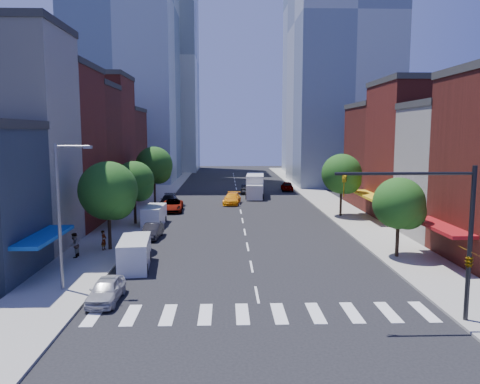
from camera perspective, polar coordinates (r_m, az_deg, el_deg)
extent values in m
plane|color=black|center=(29.02, 2.09, -12.41)|extent=(220.00, 220.00, 0.00)
cube|color=gray|center=(68.78, -10.65, -0.96)|extent=(5.00, 120.00, 0.15)
cube|color=gray|center=(69.46, 10.18, -0.87)|extent=(5.00, 120.00, 0.15)
cube|color=silver|center=(26.22, 2.54, -14.60)|extent=(19.00, 3.00, 0.01)
cube|color=#5A1915|center=(51.48, -23.67, 4.69)|extent=(12.00, 9.00, 16.00)
cube|color=#4A1812|center=(59.47, -20.61, 4.62)|extent=(12.00, 8.00, 15.00)
cube|color=#5A1915|center=(67.54, -18.33, 5.82)|extent=(12.00, 9.00, 17.00)
cube|color=#4A1812|center=(76.75, -16.26, 4.53)|extent=(12.00, 10.00, 13.00)
cube|color=#B9B4AA|center=(48.21, 26.57, 2.01)|extent=(12.00, 8.00, 12.00)
cube|color=#5A1915|center=(56.19, 22.32, 4.41)|extent=(12.00, 10.00, 15.00)
cube|color=#4A1812|center=(65.48, 18.72, 4.02)|extent=(12.00, 10.00, 13.00)
cube|color=#8C99A8|center=(102.48, -14.03, 21.31)|extent=(20.00, 22.00, 70.00)
cube|color=#9EA5AD|center=(94.11, 12.43, 19.51)|extent=(18.00, 20.00, 60.00)
cube|color=#8C99A8|center=(119.11, 11.67, 21.82)|extent=(22.00, 22.00, 80.00)
cube|color=#9EA5AD|center=(124.66, -9.55, 15.58)|extent=(18.00, 18.00, 56.00)
cylinder|color=black|center=(26.52, 26.24, -5.73)|extent=(0.24, 0.24, 8.00)
cylinder|color=black|center=(24.52, 19.47, 2.13)|extent=(7.00, 0.16, 0.16)
imported|color=gold|center=(23.66, 12.62, 0.73)|extent=(0.22, 0.18, 1.10)
imported|color=gold|center=(26.70, 26.15, -7.40)|extent=(0.48, 2.24, 0.90)
cylinder|color=slate|center=(30.45, -21.19, -2.91)|extent=(0.20, 0.20, 9.00)
cylinder|color=slate|center=(29.71, -19.74, 5.26)|extent=(2.00, 0.14, 0.14)
cube|color=slate|center=(29.45, -18.07, 5.22)|extent=(0.50, 0.25, 0.18)
cylinder|color=black|center=(40.19, -15.64, -3.99)|extent=(0.28, 0.28, 3.92)
sphere|color=#214915|center=(39.74, -15.78, 0.17)|extent=(4.80, 4.80, 4.80)
sphere|color=#214915|center=(39.39, -15.00, -0.89)|extent=(3.36, 3.36, 3.36)
cylinder|color=black|center=(50.80, -12.69, -1.75)|extent=(0.28, 0.28, 3.64)
sphere|color=#214915|center=(50.45, -12.77, 1.32)|extent=(4.20, 4.20, 4.20)
sphere|color=#214915|center=(50.11, -12.14, 0.55)|extent=(2.94, 2.94, 2.94)
cylinder|color=black|center=(64.43, -10.36, 0.44)|extent=(0.28, 0.28, 4.20)
sphere|color=#214915|center=(64.14, -10.42, 3.24)|extent=(5.00, 5.00, 5.00)
sphere|color=#214915|center=(63.81, -9.92, 2.56)|extent=(3.50, 3.50, 3.50)
cylinder|color=black|center=(38.54, 18.65, -5.01)|extent=(0.28, 0.28, 3.36)
sphere|color=#214915|center=(38.11, 18.80, -1.30)|extent=(4.00, 4.00, 4.00)
sphere|color=#214915|center=(38.13, 19.76, -2.25)|extent=(2.80, 2.80, 2.80)
cylinder|color=black|center=(55.45, 12.20, -0.84)|extent=(0.28, 0.28, 3.92)
sphere|color=#214915|center=(55.12, 12.28, 2.19)|extent=(4.60, 4.60, 4.60)
sphere|color=#214915|center=(55.05, 12.94, 1.43)|extent=(3.22, 3.22, 3.22)
imported|color=#A5A5AA|center=(28.76, -16.01, -11.41)|extent=(1.71, 4.10, 1.39)
imported|color=black|center=(44.27, -10.65, -4.71)|extent=(1.68, 4.22, 1.36)
imported|color=#999999|center=(58.74, -8.22, -1.65)|extent=(2.70, 5.45, 1.49)
imported|color=black|center=(63.36, -8.68, -1.01)|extent=(2.09, 5.08, 1.47)
cube|color=silver|center=(35.05, -12.71, -7.29)|extent=(2.52, 5.26, 2.13)
cube|color=black|center=(33.11, -13.03, -7.62)|extent=(1.97, 1.20, 0.91)
cylinder|color=black|center=(33.68, -14.51, -9.20)|extent=(0.33, 0.79, 0.77)
cylinder|color=black|center=(33.50, -11.37, -9.20)|extent=(0.33, 0.79, 0.77)
cylinder|color=black|center=(36.98, -13.86, -7.70)|extent=(0.33, 0.79, 0.77)
cylinder|color=black|center=(36.82, -11.01, -7.68)|extent=(0.33, 0.79, 0.77)
cube|color=white|center=(50.63, -10.43, -2.82)|extent=(2.11, 4.86, 2.01)
cube|color=black|center=(48.83, -10.84, -2.86)|extent=(1.81, 1.03, 0.86)
cylinder|color=black|center=(49.37, -11.75, -3.91)|extent=(0.27, 0.74, 0.73)
cylinder|color=black|center=(49.03, -9.78, -3.94)|extent=(0.27, 0.74, 0.73)
cylinder|color=black|center=(52.49, -10.99, -3.22)|extent=(0.27, 0.74, 0.73)
cylinder|color=black|center=(52.17, -9.14, -3.25)|extent=(0.27, 0.74, 0.73)
imported|color=#FF9F0D|center=(64.06, -0.98, -0.83)|extent=(2.79, 5.43, 1.51)
imported|color=black|center=(75.39, 0.86, 0.39)|extent=(2.19, 4.72, 1.50)
imported|color=#999999|center=(79.25, 5.75, 0.73)|extent=(2.07, 4.76, 1.60)
cube|color=silver|center=(71.57, 1.85, 0.79)|extent=(3.09, 7.08, 3.40)
cube|color=silver|center=(67.63, 1.79, -0.05)|extent=(2.48, 2.09, 2.12)
cylinder|color=black|center=(68.59, 0.82, -0.52)|extent=(0.39, 0.98, 0.96)
cylinder|color=black|center=(68.55, 2.78, -0.53)|extent=(0.39, 0.98, 0.96)
cylinder|color=black|center=(73.32, 0.95, -0.02)|extent=(0.39, 0.98, 0.96)
cylinder|color=black|center=(73.29, 2.78, -0.03)|extent=(0.39, 0.98, 0.96)
imported|color=#999999|center=(40.31, -16.27, -5.65)|extent=(0.50, 0.66, 1.63)
imported|color=#999999|center=(38.54, -19.55, -6.13)|extent=(0.75, 0.95, 1.94)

